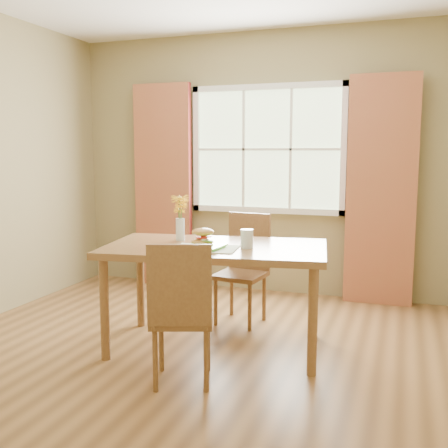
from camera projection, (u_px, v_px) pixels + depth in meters
room at (200, 170)px, 3.67m from camera, size 4.24×3.84×2.74m
window at (267, 149)px, 5.40m from camera, size 1.62×0.06×1.32m
curtain_left at (163, 186)px, 5.75m from camera, size 0.65×0.08×2.20m
curtain_right at (381, 191)px, 5.00m from camera, size 0.65×0.08×2.20m
dining_table at (216, 256)px, 3.89m from camera, size 1.73×1.14×0.79m
chair_near at (181, 308)px, 3.25m from camera, size 0.49×0.49×0.93m
chair_far at (244, 263)px, 4.57m from camera, size 0.44×0.44×0.94m
placemat at (206, 248)px, 3.74m from camera, size 0.49×0.38×0.01m
plate at (205, 247)px, 3.73m from camera, size 0.27×0.27×0.01m
croissant_sandwich at (203, 237)px, 3.78m from camera, size 0.20×0.16×0.12m
water_glass at (247, 239)px, 3.76m from camera, size 0.09×0.09×0.14m
flower_vase at (180, 212)px, 4.07m from camera, size 0.14×0.14×0.36m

